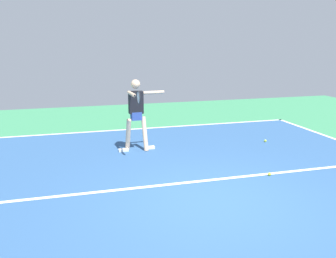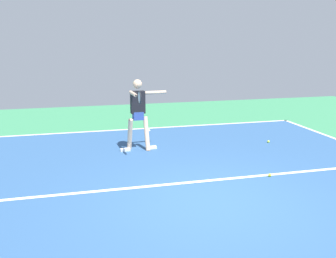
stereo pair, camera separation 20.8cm
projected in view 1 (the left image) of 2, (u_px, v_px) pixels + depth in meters
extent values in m
plane|color=#388456|center=(214.00, 201.00, 6.33)|extent=(20.54, 20.54, 0.00)
cube|color=#2D5484|center=(214.00, 201.00, 6.33)|extent=(9.77, 11.37, 0.00)
cube|color=white|center=(143.00, 128.00, 11.60)|extent=(9.77, 0.10, 0.01)
cube|color=white|center=(195.00, 182.00, 7.21)|extent=(7.33, 0.10, 0.01)
cube|color=white|center=(144.00, 130.00, 11.41)|extent=(0.10, 0.30, 0.01)
cylinder|color=beige|center=(145.00, 134.00, 9.28)|extent=(0.13, 0.36, 0.84)
cube|color=white|center=(150.00, 148.00, 9.40)|extent=(0.25, 0.11, 0.07)
cylinder|color=beige|center=(128.00, 135.00, 9.14)|extent=(0.13, 0.36, 0.84)
cube|color=white|center=(123.00, 150.00, 9.18)|extent=(0.25, 0.11, 0.07)
cube|color=#2D4799|center=(136.00, 116.00, 9.10)|extent=(0.26, 0.21, 0.20)
cube|color=black|center=(136.00, 102.00, 9.03)|extent=(0.35, 0.20, 0.54)
sphere|color=beige|center=(136.00, 84.00, 8.92)|extent=(0.22, 0.22, 0.22)
cylinder|color=beige|center=(153.00, 92.00, 9.12)|extent=(0.54, 0.11, 0.08)
cylinder|color=beige|center=(131.00, 94.00, 8.67)|extent=(0.11, 0.54, 0.08)
cylinder|color=black|center=(136.00, 96.00, 8.32)|extent=(0.04, 0.22, 0.03)
torus|color=black|center=(138.00, 98.00, 8.09)|extent=(0.04, 0.29, 0.29)
cylinder|color=silver|center=(138.00, 98.00, 8.09)|extent=(0.02, 0.25, 0.25)
sphere|color=#C6E53D|center=(265.00, 141.00, 10.05)|extent=(0.07, 0.07, 0.07)
sphere|color=yellow|center=(269.00, 174.00, 7.53)|extent=(0.07, 0.07, 0.07)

